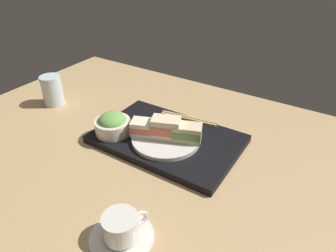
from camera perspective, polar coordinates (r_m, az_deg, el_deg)
The scene contains 10 objects.
ground_plane at distance 87.56cm, azimuth -3.09°, elevation -5.87°, with size 140.00×100.00×3.00cm, color tan.
serving_tray at distance 90.33cm, azimuth -0.14°, elevation -2.43°, with size 41.75×27.22×2.15cm, color black.
sandwich_plate at distance 87.41cm, azimuth -0.38°, elevation -2.41°, with size 19.70×19.70×1.24cm, color silver.
sandwich_near at distance 84.79cm, azimuth 3.60°, elevation -1.24°, with size 9.20×7.55×4.78cm.
sandwich_middle at distance 85.35cm, azimuth -0.39°, elevation -0.38°, with size 9.62×7.84×6.15cm.
sandwich_far at distance 87.14cm, azimuth -4.26°, elevation -0.37°, with size 9.48×7.62×4.49cm.
salad_bowl at distance 90.98cm, azimuth -10.42°, elevation 0.26°, with size 10.58×10.58×6.45cm.
chopsticks_pair at distance 97.76cm, azimuth 3.87°, elevation 1.44°, with size 18.70×4.26×0.70cm.
coffee_cup at distance 65.11cm, azimuth -8.72°, elevation -18.49°, with size 13.27×13.27×5.95cm.
drinking_glass at distance 116.61cm, azimuth -20.79°, elevation 6.25°, with size 7.13×7.13×10.64cm, color silver.
Camera 1 is at (-40.67, 55.48, 52.67)cm, focal length 32.64 mm.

